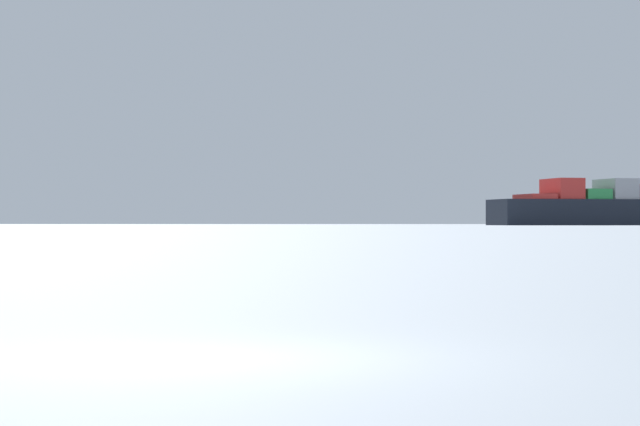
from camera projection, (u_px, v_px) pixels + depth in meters
ground_plane at (217, 359)px, 13.72m from camera, size 4000.00×4000.00×0.00m
distant_headland at (555, 208)px, 1334.37m from camera, size 1220.84×538.24×33.83m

